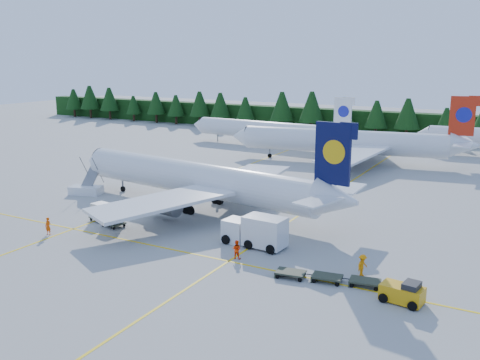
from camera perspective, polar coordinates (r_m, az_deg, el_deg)
The scene contains 16 objects.
ground at distance 58.39m, azimuth -3.37°, elevation -5.70°, with size 320.00×320.00×0.00m, color #989893.
taxi_stripe_a at distance 81.87m, azimuth -4.22°, elevation -0.24°, with size 0.25×120.00×0.01m, color yellow.
taxi_stripe_b at distance 73.19m, azimuth 9.04°, elevation -1.97°, with size 0.25×120.00×0.01m, color yellow.
taxi_stripe_cross at distance 53.71m, azimuth -6.81°, elevation -7.46°, with size 80.00×0.25×0.01m, color yellow.
treeline_hedge at distance 133.00m, azimuth 15.86°, elevation 5.71°, with size 220.00×4.00×6.00m, color black.
airliner_navy at distance 68.17m, azimuth -5.42°, elevation 0.20°, with size 41.85×34.23×12.21m.
airliner_red at distance 98.61m, azimuth 10.49°, elevation 4.04°, with size 42.43×34.65×12.40m.
airliner_far_left at distance 115.87m, azimuth 2.19°, elevation 5.42°, with size 38.05×5.48×11.06m.
airstairs at distance 77.74m, azimuth -16.01°, elevation -0.79°, with size 4.83×6.56×3.93m.
service_truck at distance 54.18m, azimuth 1.54°, elevation -5.42°, with size 6.77×2.84×3.20m.
baggage_tug at distance 44.22m, azimuth 17.02°, elevation -11.41°, with size 3.42×2.14×1.72m.
dolly_train at distance 46.75m, azimuth 9.28°, elevation -10.11°, with size 8.89×3.21×0.15m.
uld_pair at distance 63.12m, azimuth -14.02°, elevation -3.49°, with size 5.41×3.13×1.79m.
crew_a at distance 61.15m, azimuth -19.79°, elevation -4.65°, with size 0.70×0.46×1.93m, color #EB4B04.
crew_b at distance 50.97m, azimuth -0.37°, elevation -7.41°, with size 0.89×0.69×1.83m, color #FF3805.
crew_c at distance 48.27m, azimuth 12.94°, elevation -8.87°, with size 0.81×0.55×1.97m, color orange.
Camera 1 is at (29.65, -46.71, 18.67)m, focal length 40.00 mm.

